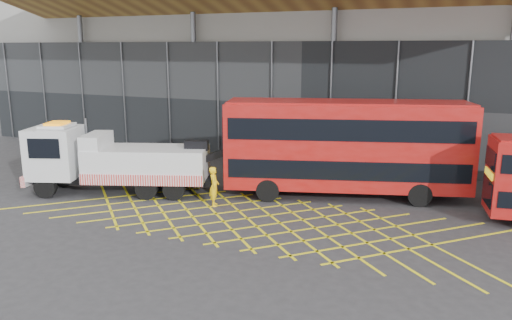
% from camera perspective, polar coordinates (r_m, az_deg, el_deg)
% --- Properties ---
extents(ground_plane, '(120.00, 120.00, 0.00)m').
position_cam_1_polar(ground_plane, '(24.31, -7.95, -5.63)').
color(ground_plane, '#2A2A2D').
extents(road_markings, '(23.16, 7.16, 0.01)m').
position_cam_1_polar(road_markings, '(22.89, -1.02, -6.66)').
color(road_markings, yellow).
rests_on(road_markings, ground_plane).
extents(construction_building, '(55.00, 23.97, 18.00)m').
position_cam_1_polar(construction_building, '(39.44, 8.48, 14.60)').
color(construction_building, gray).
rests_on(construction_building, ground_plane).
extents(recovery_truck, '(10.91, 5.65, 3.87)m').
position_cam_1_polar(recovery_truck, '(27.40, -16.10, -0.04)').
color(recovery_truck, black).
rests_on(recovery_truck, ground_plane).
extents(bus_towed, '(12.52, 6.24, 4.99)m').
position_cam_1_polar(bus_towed, '(25.87, 10.21, 1.76)').
color(bus_towed, '#9E0F0C').
rests_on(bus_towed, ground_plane).
extents(worker, '(0.73, 0.85, 1.96)m').
position_cam_1_polar(worker, '(24.48, -4.81, -3.02)').
color(worker, yellow).
rests_on(worker, ground_plane).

